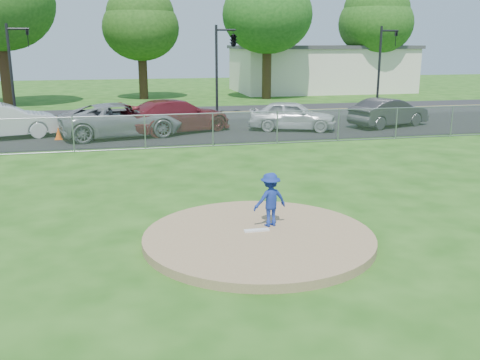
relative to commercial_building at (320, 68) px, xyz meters
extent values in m
plane|color=#1C4B10|center=(-16.00, -28.00, -2.16)|extent=(120.00, 120.00, 0.00)
cylinder|color=#8E714E|center=(-16.00, -38.00, -2.06)|extent=(5.40, 5.40, 0.20)
cube|color=white|center=(-16.00, -37.80, -1.94)|extent=(0.60, 0.15, 0.04)
cube|color=gray|center=(-16.00, -26.00, -1.41)|extent=(40.00, 0.06, 1.50)
cube|color=black|center=(-16.00, -21.50, -2.15)|extent=(50.00, 8.00, 0.01)
cube|color=black|center=(-16.00, -14.00, -2.16)|extent=(60.00, 7.00, 0.01)
cube|color=beige|center=(0.00, 0.00, -0.16)|extent=(16.00, 9.00, 4.00)
cube|color=#3F3F42|center=(0.00, 0.00, 1.99)|extent=(16.40, 9.40, 0.30)
cylinder|color=#361F13|center=(-27.00, -7.00, 0.29)|extent=(0.78, 0.78, 4.90)
cylinder|color=#321F12|center=(-17.00, -4.00, -0.23)|extent=(0.72, 0.72, 3.85)
ellipsoid|color=#1D4713|center=(-17.00, -4.00, 3.54)|extent=(6.16, 6.16, 5.24)
ellipsoid|color=#1D4713|center=(-17.00, -4.00, 4.62)|extent=(5.42, 5.42, 4.61)
ellipsoid|color=#1D4713|center=(-17.00, -4.00, 5.69)|extent=(4.68, 4.68, 3.98)
cylinder|color=#332412|center=(-7.00, -6.00, 0.12)|extent=(0.76, 0.76, 4.55)
ellipsoid|color=#194F15|center=(-7.00, -6.00, 4.57)|extent=(7.28, 7.28, 6.19)
cylinder|color=#382014|center=(4.00, -3.00, -0.06)|extent=(0.74, 0.74, 4.20)
ellipsoid|color=#1C4A13|center=(4.00, -3.00, 4.06)|extent=(6.72, 6.72, 5.71)
ellipsoid|color=#1C4A13|center=(4.00, -3.00, 5.23)|extent=(5.91, 5.91, 5.03)
cylinder|color=black|center=(-25.00, -16.00, 0.64)|extent=(0.16, 0.16, 5.60)
cylinder|color=black|center=(-24.40, -16.00, 3.14)|extent=(1.20, 0.12, 0.12)
imported|color=black|center=(-23.92, -16.00, 2.64)|extent=(0.16, 0.20, 1.00)
cylinder|color=black|center=(-13.00, -16.00, 0.64)|extent=(0.16, 0.16, 5.60)
cylinder|color=black|center=(-12.40, -16.00, 3.14)|extent=(1.20, 0.12, 0.12)
imported|color=black|center=(-11.92, -16.00, 2.64)|extent=(0.53, 2.48, 1.00)
cylinder|color=black|center=(-2.00, -16.00, 0.64)|extent=(0.16, 0.16, 5.60)
cylinder|color=black|center=(-1.40, -16.00, 3.14)|extent=(1.20, 0.12, 0.12)
imported|color=black|center=(-0.92, -16.00, 2.64)|extent=(0.16, 0.20, 1.00)
imported|color=navy|center=(-15.59, -37.48, -1.30)|extent=(0.94, 0.68, 1.32)
cone|color=#FF5E0D|center=(-21.96, -22.65, -1.83)|extent=(0.32, 0.32, 0.63)
imported|color=silver|center=(-24.59, -21.76, -1.29)|extent=(5.51, 3.12, 1.72)
imported|color=gray|center=(-18.95, -22.48, -1.32)|extent=(6.42, 3.92, 1.66)
imported|color=maroon|center=(-16.17, -21.72, -1.30)|extent=(6.35, 4.54, 1.71)
imported|color=silver|center=(-10.08, -22.35, -1.37)|extent=(4.93, 3.28, 1.56)
imported|color=#29292B|center=(-4.45, -22.30, -1.37)|extent=(5.01, 3.12, 1.56)
camera|label=1|loc=(-19.01, -49.38, 2.37)|focal=40.00mm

